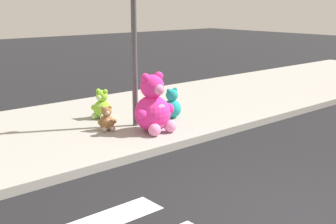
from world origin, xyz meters
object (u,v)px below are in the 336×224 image
Objects in this scene: plush_pink_large at (154,108)px; plush_brown at (107,121)px; plush_lime at (102,107)px; sign_pole at (134,42)px; plush_teal at (171,106)px.

plush_brown is at bearing 134.20° from plush_pink_large.
sign_pole is at bearing -77.84° from plush_lime.
plush_teal reaches higher than plush_brown.
plush_teal is at bearing -2.95° from plush_brown.
sign_pole is 1.36m from plush_pink_large.
plush_brown is 0.74× the size of plush_teal.
sign_pole is 4.97× the size of plush_lime.
plush_brown is (-0.64, 0.08, -1.50)m from sign_pole.
plush_lime is at bearing 102.16° from sign_pole.
sign_pole reaches higher than plush_brown.
plush_brown is at bearing -116.78° from plush_lime.
plush_lime is at bearing 97.79° from plush_pink_large.
plush_pink_large is at bearing -89.48° from sign_pole.
plush_teal reaches higher than plush_lime.
plush_teal is (1.18, -0.95, 0.01)m from plush_lime.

